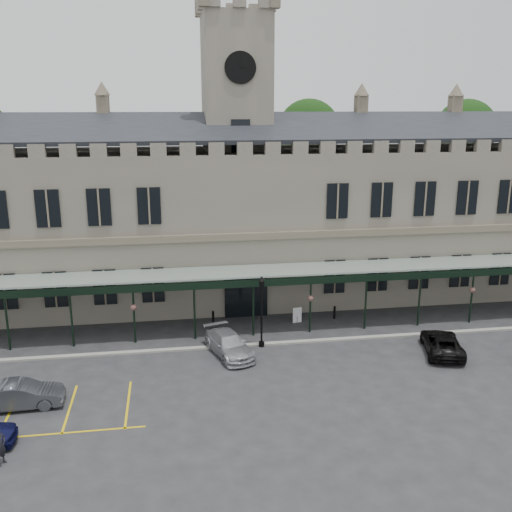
{
  "coord_description": "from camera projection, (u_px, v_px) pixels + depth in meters",
  "views": [
    {
      "loc": [
        -5.39,
        -29.06,
        15.48
      ],
      "look_at": [
        0.0,
        6.0,
        6.0
      ],
      "focal_mm": 40.0,
      "sensor_mm": 36.0,
      "label": 1
    }
  ],
  "objects": [
    {
      "name": "ground",
      "position": [
        272.0,
        384.0,
        32.54
      ],
      "size": [
        140.0,
        140.0,
        0.0
      ],
      "primitive_type": "plane",
      "color": "#272729"
    },
    {
      "name": "station_building",
      "position": [
        237.0,
        219.0,
        46.06
      ],
      "size": [
        60.0,
        10.36,
        17.3
      ],
      "color": "#666055",
      "rests_on": "ground"
    },
    {
      "name": "clock_tower",
      "position": [
        237.0,
        135.0,
        44.43
      ],
      "size": [
        5.6,
        5.6,
        24.8
      ],
      "color": "#666055",
      "rests_on": "ground"
    },
    {
      "name": "canopy",
      "position": [
        253.0,
        301.0,
        39.04
      ],
      "size": [
        50.0,
        4.1,
        4.3
      ],
      "color": "#8C9E93",
      "rests_on": "ground"
    },
    {
      "name": "kerb",
      "position": [
        257.0,
        344.0,
        37.78
      ],
      "size": [
        60.0,
        0.4,
        0.12
      ],
      "primitive_type": "cube",
      "color": "gray",
      "rests_on": "ground"
    },
    {
      "name": "parking_markings",
      "position": [
        7.0,
        418.0,
        29.05
      ],
      "size": [
        16.0,
        6.0,
        0.01
      ],
      "primitive_type": null,
      "color": "gold",
      "rests_on": "ground"
    },
    {
      "name": "tree_behind_mid",
      "position": [
        309.0,
        133.0,
        54.28
      ],
      "size": [
        6.0,
        6.0,
        16.0
      ],
      "color": "#332314",
      "rests_on": "ground"
    },
    {
      "name": "tree_behind_right",
      "position": [
        465.0,
        132.0,
        56.63
      ],
      "size": [
        6.0,
        6.0,
        16.0
      ],
      "color": "#332314",
      "rests_on": "ground"
    },
    {
      "name": "lamp_post_mid",
      "position": [
        262.0,
        305.0,
        36.89
      ],
      "size": [
        0.46,
        0.46,
        4.86
      ],
      "color": "black",
      "rests_on": "ground"
    },
    {
      "name": "traffic_cone",
      "position": [
        440.0,
        354.0,
        35.69
      ],
      "size": [
        0.43,
        0.43,
        0.69
      ],
      "rotation": [
        0.0,
        0.0,
        0.03
      ],
      "color": "#FF6008",
      "rests_on": "ground"
    },
    {
      "name": "sign_board",
      "position": [
        297.0,
        315.0,
        41.59
      ],
      "size": [
        0.67,
        0.14,
        1.14
      ],
      "rotation": [
        0.0,
        0.0,
        0.13
      ],
      "color": "black",
      "rests_on": "ground"
    },
    {
      "name": "bollard_left",
      "position": [
        213.0,
        317.0,
        41.35
      ],
      "size": [
        0.17,
        0.17,
        0.97
      ],
      "primitive_type": "cylinder",
      "color": "black",
      "rests_on": "ground"
    },
    {
      "name": "bollard_right",
      "position": [
        334.0,
        312.0,
        42.37
      ],
      "size": [
        0.17,
        0.17,
        0.96
      ],
      "primitive_type": "cylinder",
      "color": "black",
      "rests_on": "ground"
    },
    {
      "name": "car_left_b",
      "position": [
        21.0,
        395.0,
        29.87
      ],
      "size": [
        4.45,
        1.75,
        1.44
      ],
      "primitive_type": "imported",
      "rotation": [
        0.0,
        0.0,
        1.62
      ],
      "color": "#393B40",
      "rests_on": "ground"
    },
    {
      "name": "car_taxi",
      "position": [
        229.0,
        344.0,
        36.21
      ],
      "size": [
        3.3,
        5.2,
        1.4
      ],
      "primitive_type": "imported",
      "rotation": [
        0.0,
        0.0,
        0.3
      ],
      "color": "#9C9EA3",
      "rests_on": "ground"
    },
    {
      "name": "car_van",
      "position": [
        442.0,
        343.0,
        36.49
      ],
      "size": [
        3.38,
        5.18,
        1.33
      ],
      "primitive_type": "imported",
      "rotation": [
        0.0,
        0.0,
        2.87
      ],
      "color": "black",
      "rests_on": "ground"
    },
    {
      "name": "person_a",
      "position": [
        0.0,
        446.0,
        25.08
      ],
      "size": [
        0.68,
        0.79,
        1.82
      ],
      "primitive_type": "imported",
      "rotation": [
        0.0,
        0.0,
        1.12
      ],
      "color": "black",
      "rests_on": "ground"
    }
  ]
}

